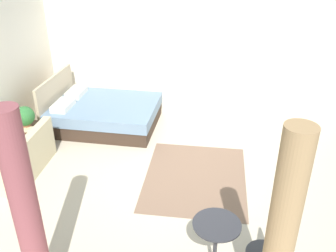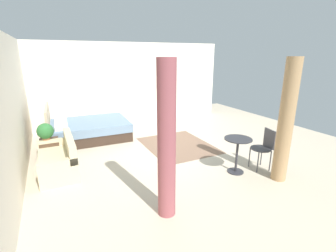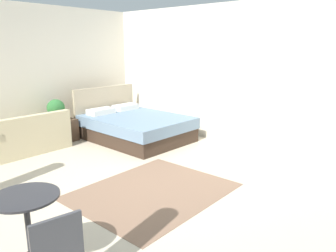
{
  "view_description": "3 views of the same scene",
  "coord_description": "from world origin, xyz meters",
  "px_view_note": "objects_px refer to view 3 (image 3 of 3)",
  "views": [
    {
      "loc": [
        -5.19,
        -0.52,
        3.69
      ],
      "look_at": [
        0.02,
        0.2,
        0.92
      ],
      "focal_mm": 39.48,
      "sensor_mm": 36.0,
      "label": 1
    },
    {
      "loc": [
        -5.48,
        2.69,
        2.39
      ],
      "look_at": [
        -0.3,
        0.16,
        0.68
      ],
      "focal_mm": 25.83,
      "sensor_mm": 36.0,
      "label": 2
    },
    {
      "loc": [
        -3.05,
        -3.16,
        1.96
      ],
      "look_at": [
        0.71,
        0.08,
        0.74
      ],
      "focal_mm": 34.79,
      "sensor_mm": 36.0,
      "label": 3
    }
  ],
  "objects_px": {
    "balcony_table": "(28,221)",
    "potted_plant": "(56,109)",
    "bed": "(134,126)",
    "couch": "(30,138)",
    "nightstand": "(63,130)"
  },
  "relations": [
    {
      "from": "couch",
      "to": "balcony_table",
      "type": "xyz_separation_m",
      "value": [
        -1.67,
        -3.33,
        0.25
      ]
    },
    {
      "from": "bed",
      "to": "potted_plant",
      "type": "height_order",
      "value": "bed"
    },
    {
      "from": "couch",
      "to": "bed",
      "type": "bearing_deg",
      "value": -24.35
    },
    {
      "from": "nightstand",
      "to": "balcony_table",
      "type": "distance_m",
      "value": 4.29
    },
    {
      "from": "bed",
      "to": "couch",
      "type": "height_order",
      "value": "bed"
    },
    {
      "from": "couch",
      "to": "balcony_table",
      "type": "distance_m",
      "value": 3.73
    },
    {
      "from": "bed",
      "to": "couch",
      "type": "xyz_separation_m",
      "value": [
        -1.9,
        0.86,
        -0.02
      ]
    },
    {
      "from": "bed",
      "to": "potted_plant",
      "type": "relative_size",
      "value": 5.05
    },
    {
      "from": "nightstand",
      "to": "bed",
      "type": "bearing_deg",
      "value": -43.18
    },
    {
      "from": "bed",
      "to": "balcony_table",
      "type": "height_order",
      "value": "bed"
    },
    {
      "from": "nightstand",
      "to": "couch",
      "type": "bearing_deg",
      "value": -168.48
    },
    {
      "from": "balcony_table",
      "to": "potted_plant",
      "type": "bearing_deg",
      "value": 56.08
    },
    {
      "from": "potted_plant",
      "to": "nightstand",
      "type": "bearing_deg",
      "value": -22.12
    },
    {
      "from": "bed",
      "to": "couch",
      "type": "distance_m",
      "value": 2.09
    },
    {
      "from": "balcony_table",
      "to": "nightstand",
      "type": "bearing_deg",
      "value": 54.67
    }
  ]
}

